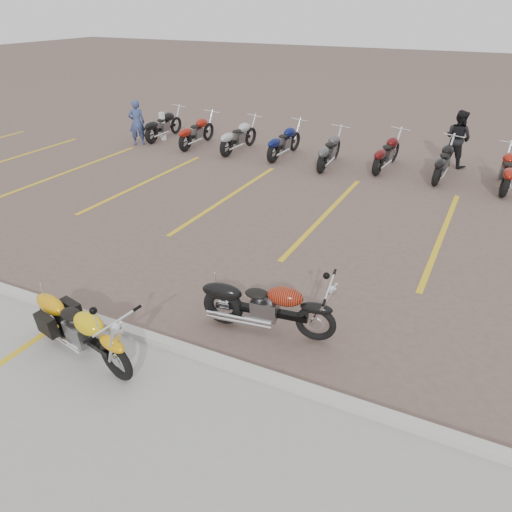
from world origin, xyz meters
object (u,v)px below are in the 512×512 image
Objects in this scene: yellow_cruiser at (83,330)px; person_b at (458,139)px; flame_cruiser at (265,307)px; bollard at (163,126)px; person_a at (137,123)px.

yellow_cruiser is 1.24× the size of person_b.
yellow_cruiser is at bearing -148.51° from flame_cruiser.
bollard is (-8.52, 9.10, 0.06)m from flame_cruiser.
flame_cruiser is at bearing -46.90° from bollard.
bollard is at bearing -157.48° from person_a.
person_a is at bearing 137.70° from yellow_cruiser.
flame_cruiser is (2.08, 1.71, -0.00)m from yellow_cruiser.
bollard is (0.39, 0.94, -0.28)m from person_a.
yellow_cruiser is 12.01m from person_a.
person_b is 1.71× the size of bollard.
flame_cruiser is 12.47m from bollard.
person_a is at bearing -112.74° from bollard.
bollard is at bearing 125.10° from flame_cruiser.
bollard is at bearing 133.78° from yellow_cruiser.
person_b reaches higher than yellow_cruiser.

